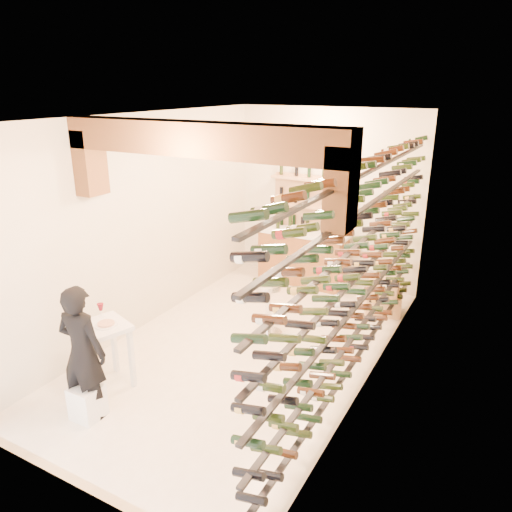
{
  "coord_description": "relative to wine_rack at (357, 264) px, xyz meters",
  "views": [
    {
      "loc": [
        3.13,
        -5.37,
        3.58
      ],
      "look_at": [
        0.0,
        0.3,
        1.3
      ],
      "focal_mm": 34.53,
      "sensor_mm": 36.0,
      "label": 1
    }
  ],
  "objects": [
    {
      "name": "ground",
      "position": [
        -1.53,
        0.0,
        -1.55
      ],
      "size": [
        6.0,
        6.0,
        0.0
      ],
      "primitive_type": "plane",
      "color": "white",
      "rests_on": "ground"
    },
    {
      "name": "room_shell",
      "position": [
        -1.53,
        -0.26,
        0.7
      ],
      "size": [
        3.52,
        6.02,
        3.21
      ],
      "color": "beige",
      "rests_on": "ground"
    },
    {
      "name": "wine_rack",
      "position": [
        0.0,
        0.0,
        0.0
      ],
      "size": [
        0.32,
        5.7,
        2.56
      ],
      "color": "black",
      "rests_on": "ground"
    },
    {
      "name": "back_counter",
      "position": [
        -1.83,
        2.65,
        -1.02
      ],
      "size": [
        1.7,
        0.62,
        1.29
      ],
      "color": "brown",
      "rests_on": "ground"
    },
    {
      "name": "back_shelving",
      "position": [
        -1.83,
        2.89,
        -0.38
      ],
      "size": [
        1.4,
        0.31,
        2.73
      ],
      "color": "tan",
      "rests_on": "ground"
    },
    {
      "name": "tasting_table",
      "position": [
        -2.58,
        -1.63,
        -0.86
      ],
      "size": [
        0.74,
        0.74,
        1.01
      ],
      "rotation": [
        0.0,
        0.0,
        -0.34
      ],
      "color": "white",
      "rests_on": "ground"
    },
    {
      "name": "white_stool",
      "position": [
        -2.32,
        -2.2,
        -1.35
      ],
      "size": [
        0.32,
        0.32,
        0.39
      ],
      "primitive_type": "cube",
      "rotation": [
        0.0,
        0.0,
        0.01
      ],
      "color": "white",
      "rests_on": "ground"
    },
    {
      "name": "person",
      "position": [
        -2.36,
        -2.14,
        -0.76
      ],
      "size": [
        0.62,
        0.45,
        1.58
      ],
      "primitive_type": "imported",
      "rotation": [
        0.0,
        0.0,
        3.26
      ],
      "color": "black",
      "rests_on": "ground"
    },
    {
      "name": "chrome_barstool",
      "position": [
        -1.44,
        0.51,
        -1.07
      ],
      "size": [
        0.43,
        0.43,
        0.82
      ],
      "rotation": [
        0.0,
        0.0,
        0.02
      ],
      "color": "silver",
      "rests_on": "ground"
    },
    {
      "name": "crate_lower",
      "position": [
        -0.13,
        2.03,
        -1.38
      ],
      "size": [
        0.65,
        0.56,
        0.33
      ],
      "primitive_type": "cube",
      "rotation": [
        0.0,
        0.0,
        0.38
      ],
      "color": "tan",
      "rests_on": "ground"
    },
    {
      "name": "crate_upper",
      "position": [
        -0.13,
        2.03,
        -1.08
      ],
      "size": [
        0.49,
        0.37,
        0.27
      ],
      "primitive_type": "cube",
      "rotation": [
        0.0,
        0.0,
        0.11
      ],
      "color": "tan",
      "rests_on": "crate_lower"
    }
  ]
}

